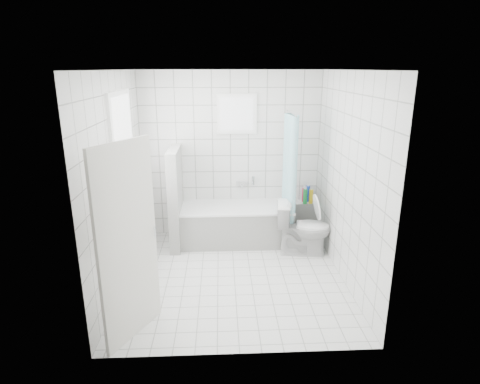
{
  "coord_description": "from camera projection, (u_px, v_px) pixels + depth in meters",
  "views": [
    {
      "loc": [
        -0.15,
        -4.71,
        2.62
      ],
      "look_at": [
        0.09,
        0.35,
        1.05
      ],
      "focal_mm": 30.0,
      "sensor_mm": 36.0,
      "label": 1
    }
  ],
  "objects": [
    {
      "name": "bathtub",
      "position": [
        237.0,
        224.0,
        6.26
      ],
      "size": [
        1.7,
        0.77,
        0.58
      ],
      "color": "white",
      "rests_on": "ground"
    },
    {
      "name": "door",
      "position": [
        128.0,
        244.0,
        3.85
      ],
      "size": [
        0.42,
        0.72,
        2.0
      ],
      "primitive_type": "cube",
      "rotation": [
        0.0,
        0.0,
        -0.5
      ],
      "color": "silver",
      "rests_on": "ground"
    },
    {
      "name": "wall_front",
      "position": [
        240.0,
        228.0,
        3.46
      ],
      "size": [
        2.8,
        0.02,
        2.6
      ],
      "primitive_type": "cube",
      "color": "white",
      "rests_on": "ground"
    },
    {
      "name": "window_back",
      "position": [
        237.0,
        114.0,
        6.09
      ],
      "size": [
        0.5,
        0.01,
        0.5
      ],
      "primitive_type": "cube",
      "color": "white",
      "rests_on": "wall_back"
    },
    {
      "name": "tub_faucet",
      "position": [
        242.0,
        183.0,
        6.42
      ],
      "size": [
        0.18,
        0.06,
        0.06
      ],
      "primitive_type": "cube",
      "color": "silver",
      "rests_on": "wall_back"
    },
    {
      "name": "ground",
      "position": [
        234.0,
        276.0,
        5.27
      ],
      "size": [
        3.0,
        3.0,
        0.0
      ],
      "primitive_type": "plane",
      "color": "white",
      "rests_on": "ground"
    },
    {
      "name": "sill_bottles",
      "position": [
        132.0,
        198.0,
        5.1
      ],
      "size": [
        0.17,
        0.78,
        0.33
      ],
      "color": "#E371CD",
      "rests_on": "window_sill"
    },
    {
      "name": "ceiling",
      "position": [
        233.0,
        70.0,
        4.5
      ],
      "size": [
        3.0,
        3.0,
        0.0
      ],
      "primitive_type": "plane",
      "rotation": [
        3.14,
        0.0,
        0.0
      ],
      "color": "white",
      "rests_on": "ground"
    },
    {
      "name": "wall_left",
      "position": [
        118.0,
        183.0,
        4.82
      ],
      "size": [
        0.02,
        3.0,
        2.6
      ],
      "primitive_type": "cube",
      "color": "white",
      "rests_on": "ground"
    },
    {
      "name": "window_sill",
      "position": [
        133.0,
        209.0,
        5.24
      ],
      "size": [
        0.18,
        1.02,
        0.08
      ],
      "primitive_type": "cube",
      "color": "white",
      "rests_on": "wall_left"
    },
    {
      "name": "partition_wall",
      "position": [
        176.0,
        198.0,
        6.04
      ],
      "size": [
        0.15,
        0.85,
        1.5
      ],
      "primitive_type": "cube",
      "color": "white",
      "rests_on": "ground"
    },
    {
      "name": "toilet",
      "position": [
        303.0,
        228.0,
        5.82
      ],
      "size": [
        0.82,
        0.53,
        0.78
      ],
      "primitive_type": "imported",
      "rotation": [
        0.0,
        0.0,
        1.44
      ],
      "color": "white",
      "rests_on": "ground"
    },
    {
      "name": "wall_back",
      "position": [
        231.0,
        155.0,
        6.32
      ],
      "size": [
        2.8,
        0.02,
        2.6
      ],
      "primitive_type": "cube",
      "color": "white",
      "rests_on": "ground"
    },
    {
      "name": "shower_curtain",
      "position": [
        290.0,
        176.0,
        5.91
      ],
      "size": [
        0.14,
        0.48,
        1.78
      ],
      "primitive_type": null,
      "color": "#41B2BF",
      "rests_on": "curtain_rod"
    },
    {
      "name": "ledge_bottles",
      "position": [
        307.0,
        195.0,
        6.41
      ],
      "size": [
        0.16,
        0.18,
        0.26
      ],
      "color": "yellow",
      "rests_on": "tiled_ledge"
    },
    {
      "name": "window_left",
      "position": [
        125.0,
        153.0,
        5.02
      ],
      "size": [
        0.01,
        0.9,
        1.4
      ],
      "primitive_type": "cube",
      "color": "white",
      "rests_on": "wall_left"
    },
    {
      "name": "tiled_ledge",
      "position": [
        305.0,
        218.0,
        6.56
      ],
      "size": [
        0.4,
        0.24,
        0.55
      ],
      "primitive_type": "cube",
      "color": "white",
      "rests_on": "ground"
    },
    {
      "name": "wall_right",
      "position": [
        347.0,
        180.0,
        4.95
      ],
      "size": [
        0.02,
        3.0,
        2.6
      ],
      "primitive_type": "cube",
      "color": "white",
      "rests_on": "ground"
    },
    {
      "name": "curtain_rod",
      "position": [
        291.0,
        113.0,
        5.77
      ],
      "size": [
        0.02,
        0.8,
        0.02
      ],
      "primitive_type": "cylinder",
      "rotation": [
        1.57,
        0.0,
        0.0
      ],
      "color": "silver",
      "rests_on": "wall_back"
    }
  ]
}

